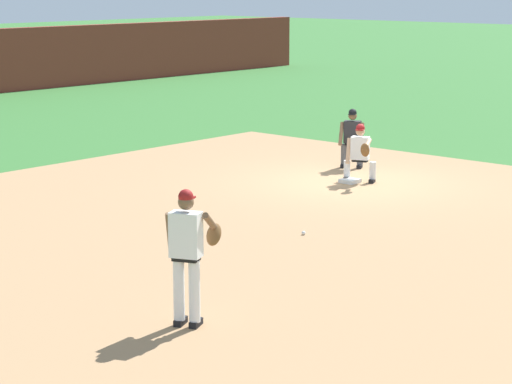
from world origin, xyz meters
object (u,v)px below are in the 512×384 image
at_px(first_base_bag, 350,181).
at_px(pitcher, 188,249).
at_px(first_baseman, 360,151).
at_px(umpire, 352,136).
at_px(baseball, 304,233).

xyz_separation_m(first_base_bag, pitcher, (-9.18, -4.11, 1.01)).
relative_size(first_baseman, umpire, 0.92).
bearing_deg(first_base_bag, pitcher, -155.86).
xyz_separation_m(first_baseman, umpire, (1.35, 1.21, 0.06)).
distance_m(first_baseman, umpire, 1.82).
height_order(first_baseman, umpire, umpire).
bearing_deg(umpire, first_baseman, -138.01).
height_order(first_base_bag, baseball, first_base_bag).
distance_m(pitcher, umpire, 11.92).
distance_m(baseball, umpire, 6.83).
relative_size(first_base_bag, first_baseman, 0.28).
height_order(first_base_bag, first_baseman, first_baseman).
relative_size(first_base_bag, pitcher, 0.20).
distance_m(first_base_bag, baseball, 4.92).
xyz_separation_m(first_base_bag, first_baseman, (0.19, -0.13, 0.69)).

